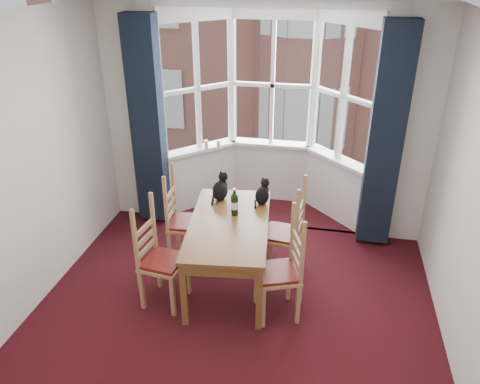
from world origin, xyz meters
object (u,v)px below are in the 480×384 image
(chair_right_far, at_px, (291,236))
(cat_left, at_px, (221,189))
(chair_left_far, at_px, (179,223))
(candle_tall, at_px, (206,144))
(cat_right, at_px, (263,194))
(candle_short, at_px, (218,144))
(dining_table, at_px, (229,229))
(chair_left_near, at_px, (155,261))
(wine_bottle, at_px, (235,203))
(chair_right_near, at_px, (287,273))

(chair_right_far, bearing_deg, cat_left, 166.38)
(chair_left_far, distance_m, candle_tall, 1.42)
(chair_left_far, xyz_separation_m, candle_tall, (-0.02, 1.34, 0.46))
(cat_right, distance_m, candle_short, 1.44)
(chair_right_far, distance_m, cat_left, 0.94)
(dining_table, relative_size, chair_left_near, 1.73)
(wine_bottle, bearing_deg, chair_left_far, 167.83)
(chair_right_near, relative_size, candle_tall, 8.00)
(dining_table, bearing_deg, chair_right_near, -30.17)
(candle_short, bearing_deg, chair_left_near, -93.99)
(dining_table, distance_m, wine_bottle, 0.28)
(cat_right, height_order, candle_tall, cat_right)
(chair_left_near, xyz_separation_m, chair_left_far, (0.01, 0.76, 0.00))
(dining_table, distance_m, chair_right_near, 0.77)
(chair_left_far, distance_m, wine_bottle, 0.80)
(cat_right, relative_size, candle_short, 2.63)
(chair_right_near, height_order, candle_tall, candle_tall)
(chair_right_near, distance_m, cat_left, 1.28)
(chair_left_far, height_order, cat_right, cat_right)
(candle_tall, bearing_deg, chair_right_near, -56.95)
(chair_right_near, relative_size, wine_bottle, 3.00)
(wine_bottle, bearing_deg, candle_short, 109.50)
(candle_short, bearing_deg, cat_right, -56.83)
(chair_right_near, distance_m, wine_bottle, 0.93)
(chair_right_near, bearing_deg, candle_tall, 123.05)
(dining_table, height_order, chair_left_near, chair_left_near)
(chair_left_near, height_order, candle_tall, candle_tall)
(cat_left, distance_m, cat_right, 0.48)
(chair_left_far, bearing_deg, wine_bottle, -12.17)
(chair_left_near, relative_size, cat_left, 2.79)
(wine_bottle, bearing_deg, chair_right_near, -41.43)
(cat_left, bearing_deg, chair_right_far, -13.62)
(dining_table, distance_m, chair_right_far, 0.72)
(chair_left_far, relative_size, chair_right_near, 1.00)
(chair_right_far, distance_m, cat_right, 0.56)
(candle_short, bearing_deg, chair_right_near, -60.66)
(cat_left, bearing_deg, chair_left_near, -116.32)
(dining_table, relative_size, cat_right, 5.32)
(dining_table, bearing_deg, chair_left_far, 153.86)
(chair_right_far, height_order, wine_bottle, wine_bottle)
(chair_left_near, distance_m, chair_right_far, 1.48)
(dining_table, height_order, candle_tall, candle_tall)
(cat_right, xyz_separation_m, candle_short, (-0.79, 1.21, 0.07))
(chair_right_near, distance_m, cat_right, 1.02)
(chair_right_near, xyz_separation_m, cat_right, (-0.38, 0.86, 0.39))
(chair_left_far, xyz_separation_m, chair_right_far, (1.28, -0.03, 0.00))
(dining_table, xyz_separation_m, wine_bottle, (0.02, 0.17, 0.22))
(cat_left, height_order, candle_tall, cat_left)
(dining_table, bearing_deg, cat_left, 112.41)
(cat_left, bearing_deg, chair_right_near, -45.61)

